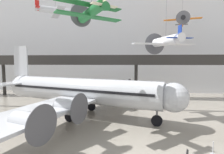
{
  "coord_description": "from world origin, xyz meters",
  "views": [
    {
      "loc": [
        -1.76,
        -10.34,
        7.59
      ],
      "look_at": [
        -3.79,
        11.97,
        5.64
      ],
      "focal_mm": 28.0,
      "sensor_mm": 36.0,
      "label": 1
    }
  ],
  "objects_px": {
    "airliner_silver_main": "(79,91)",
    "suspended_plane_white_twin": "(166,41)",
    "suspended_plane_silver_racer": "(55,11)",
    "suspended_plane_green_biplane": "(91,12)",
    "stanchion_barrier": "(213,150)",
    "suspended_plane_orange_highwing": "(182,22)"
  },
  "relations": [
    {
      "from": "suspended_plane_silver_racer",
      "to": "suspended_plane_green_biplane",
      "type": "height_order",
      "value": "suspended_plane_silver_racer"
    },
    {
      "from": "suspended_plane_green_biplane",
      "to": "stanchion_barrier",
      "type": "xyz_separation_m",
      "value": [
        10.55,
        -2.24,
        -12.0
      ]
    },
    {
      "from": "suspended_plane_white_twin",
      "to": "suspended_plane_silver_racer",
      "type": "xyz_separation_m",
      "value": [
        -17.19,
        5.85,
        5.97
      ]
    },
    {
      "from": "suspended_plane_silver_racer",
      "to": "suspended_plane_green_biplane",
      "type": "relative_size",
      "value": 0.71
    },
    {
      "from": "suspended_plane_silver_racer",
      "to": "stanchion_barrier",
      "type": "bearing_deg",
      "value": -69.25
    },
    {
      "from": "suspended_plane_white_twin",
      "to": "suspended_plane_green_biplane",
      "type": "height_order",
      "value": "suspended_plane_green_biplane"
    },
    {
      "from": "suspended_plane_orange_highwing",
      "to": "stanchion_barrier",
      "type": "distance_m",
      "value": 28.15
    },
    {
      "from": "suspended_plane_orange_highwing",
      "to": "stanchion_barrier",
      "type": "relative_size",
      "value": 6.77
    },
    {
      "from": "suspended_plane_orange_highwing",
      "to": "suspended_plane_green_biplane",
      "type": "bearing_deg",
      "value": -21.46
    },
    {
      "from": "suspended_plane_white_twin",
      "to": "stanchion_barrier",
      "type": "xyz_separation_m",
      "value": [
        2.16,
        -9.08,
        -9.94
      ]
    },
    {
      "from": "suspended_plane_white_twin",
      "to": "stanchion_barrier",
      "type": "bearing_deg",
      "value": 176.43
    },
    {
      "from": "suspended_plane_green_biplane",
      "to": "stanchion_barrier",
      "type": "bearing_deg",
      "value": -140.27
    },
    {
      "from": "airliner_silver_main",
      "to": "suspended_plane_green_biplane",
      "type": "height_order",
      "value": "suspended_plane_green_biplane"
    },
    {
      "from": "airliner_silver_main",
      "to": "suspended_plane_green_biplane",
      "type": "bearing_deg",
      "value": -46.77
    },
    {
      "from": "airliner_silver_main",
      "to": "suspended_plane_green_biplane",
      "type": "distance_m",
      "value": 11.76
    },
    {
      "from": "airliner_silver_main",
      "to": "suspended_plane_silver_racer",
      "type": "distance_m",
      "value": 14.93
    },
    {
      "from": "suspended_plane_white_twin",
      "to": "stanchion_barrier",
      "type": "height_order",
      "value": "suspended_plane_white_twin"
    },
    {
      "from": "airliner_silver_main",
      "to": "suspended_plane_silver_racer",
      "type": "xyz_separation_m",
      "value": [
        -5.46,
        5.64,
        12.7
      ]
    },
    {
      "from": "suspended_plane_orange_highwing",
      "to": "stanchion_barrier",
      "type": "height_order",
      "value": "suspended_plane_orange_highwing"
    },
    {
      "from": "stanchion_barrier",
      "to": "suspended_plane_green_biplane",
      "type": "bearing_deg",
      "value": 167.99
    },
    {
      "from": "airliner_silver_main",
      "to": "suspended_plane_orange_highwing",
      "type": "relative_size",
      "value": 4.51
    },
    {
      "from": "airliner_silver_main",
      "to": "suspended_plane_white_twin",
      "type": "xyz_separation_m",
      "value": [
        11.73,
        -0.22,
        6.74
      ]
    }
  ]
}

